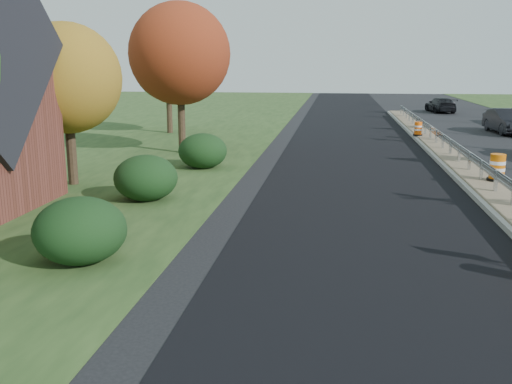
# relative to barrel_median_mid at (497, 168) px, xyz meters

# --- Properties ---
(ground) EXTENTS (140.00, 140.00, 0.00)m
(ground) POSITION_rel_barrel_median_mid_xyz_m (-0.49, -3.80, -0.70)
(ground) COLOR black
(ground) RESTS_ON ground
(milled_overlay) EXTENTS (7.20, 120.00, 0.01)m
(milled_overlay) POSITION_rel_barrel_median_mid_xyz_m (-4.89, 6.20, -0.70)
(milled_overlay) COLOR black
(milled_overlay) RESTS_ON ground
(median) EXTENTS (1.60, 55.00, 0.23)m
(median) POSITION_rel_barrel_median_mid_xyz_m (-0.49, 4.20, -0.59)
(median) COLOR gray
(median) RESTS_ON ground
(guardrail) EXTENTS (0.10, 46.15, 0.72)m
(guardrail) POSITION_rel_barrel_median_mid_xyz_m (-0.49, 5.20, 0.03)
(guardrail) COLOR silver
(guardrail) RESTS_ON median
(hedge_south) EXTENTS (2.09, 2.09, 1.52)m
(hedge_south) POSITION_rel_barrel_median_mid_xyz_m (-11.49, -9.80, 0.06)
(hedge_south) COLOR black
(hedge_south) RESTS_ON ground
(hedge_mid) EXTENTS (2.09, 2.09, 1.52)m
(hedge_mid) POSITION_rel_barrel_median_mid_xyz_m (-11.99, -3.80, 0.06)
(hedge_mid) COLOR black
(hedge_mid) RESTS_ON ground
(hedge_north) EXTENTS (2.09, 2.09, 1.52)m
(hedge_north) POSITION_rel_barrel_median_mid_xyz_m (-11.49, 2.20, 0.06)
(hedge_north) COLOR black
(hedge_north) RESTS_ON ground
(tree_near_yellow) EXTENTS (3.96, 3.96, 5.88)m
(tree_near_yellow) POSITION_rel_barrel_median_mid_xyz_m (-15.49, -1.80, 3.18)
(tree_near_yellow) COLOR #473523
(tree_near_yellow) RESTS_ON ground
(tree_near_red) EXTENTS (4.95, 4.95, 7.35)m
(tree_near_red) POSITION_rel_barrel_median_mid_xyz_m (-13.49, 6.20, 4.16)
(tree_near_red) COLOR #473523
(tree_near_red) RESTS_ON ground
(tree_near_back) EXTENTS (4.29, 4.29, 6.37)m
(tree_near_back) POSITION_rel_barrel_median_mid_xyz_m (-16.49, 14.20, 3.51)
(tree_near_back) COLOR #473523
(tree_near_back) RESTS_ON ground
(barrel_median_mid) EXTENTS (0.67, 0.67, 0.98)m
(barrel_median_mid) POSITION_rel_barrel_median_mid_xyz_m (0.00, 0.00, 0.00)
(barrel_median_mid) COLOR black
(barrel_median_mid) RESTS_ON median
(barrel_median_far) EXTENTS (0.54, 0.54, 0.80)m
(barrel_median_far) POSITION_rel_barrel_median_mid_xyz_m (-1.04, 13.34, -0.09)
(barrel_median_far) COLOR black
(barrel_median_far) RESTS_ON median
(barrel_shoulder_far) EXTENTS (0.61, 0.61, 0.90)m
(barrel_shoulder_far) POSITION_rel_barrel_median_mid_xyz_m (6.51, 23.15, -0.27)
(barrel_shoulder_far) COLOR black
(barrel_shoulder_far) RESTS_ON ground
(car_dark_mid) EXTENTS (2.04, 4.89, 1.57)m
(car_dark_mid) POSITION_rel_barrel_median_mid_xyz_m (5.01, 17.12, 0.09)
(car_dark_mid) COLOR black
(car_dark_mid) RESTS_ON ground
(car_dark_far) EXTENTS (2.42, 4.85, 1.35)m
(car_dark_far) POSITION_rel_barrel_median_mid_xyz_m (3.57, 33.17, -0.02)
(car_dark_far) COLOR black
(car_dark_far) RESTS_ON ground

